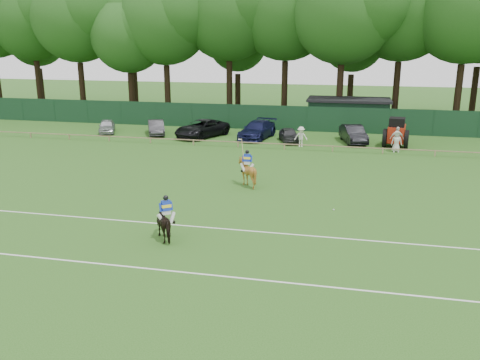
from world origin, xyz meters
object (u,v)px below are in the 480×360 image
(horse_dark, at_px, (167,223))
(sedan_navy, at_px, (257,130))
(suv_black, at_px, (202,129))
(spectator_left, at_px, (301,137))
(horse_chestnut, at_px, (247,172))
(tractor, at_px, (396,133))
(spectator_mid, at_px, (397,139))
(sedan_grey, at_px, (156,127))
(sedan_silver, at_px, (107,126))
(estate_black, at_px, (353,134))
(spectator_right, at_px, (397,141))
(polo_ball, at_px, (334,210))
(hatch_grey, at_px, (289,135))
(utility_shed, at_px, (348,113))

(horse_dark, height_order, sedan_navy, sedan_navy)
(suv_black, xyz_separation_m, spectator_left, (9.58, -2.40, 0.06))
(horse_chestnut, distance_m, spectator_left, 12.91)
(horse_chestnut, height_order, tractor, tractor)
(horse_chestnut, distance_m, spectator_mid, 16.41)
(horse_chestnut, relative_size, spectator_mid, 0.90)
(horse_dark, xyz_separation_m, sedan_grey, (-10.38, 24.92, -0.09))
(sedan_silver, distance_m, suv_black, 9.84)
(sedan_silver, xyz_separation_m, estate_black, (23.81, 0.22, 0.13))
(estate_black, bearing_deg, horse_chestnut, -127.13)
(sedan_grey, distance_m, spectator_right, 22.39)
(horse_chestnut, height_order, suv_black, horse_chestnut)
(suv_black, bearing_deg, horse_dark, -52.34)
(sedan_silver, height_order, polo_ball, sedan_silver)
(horse_dark, relative_size, sedan_navy, 0.33)
(horse_dark, distance_m, sedan_navy, 25.04)
(horse_dark, distance_m, sedan_grey, 26.99)
(hatch_grey, relative_size, estate_black, 0.79)
(estate_black, distance_m, polo_ball, 19.26)
(horse_dark, xyz_separation_m, hatch_grey, (2.68, 23.99, -0.15))
(suv_black, xyz_separation_m, hatch_grey, (8.34, -0.63, -0.18))
(horse_chestnut, xyz_separation_m, estate_black, (6.47, 15.54, -0.12))
(hatch_grey, xyz_separation_m, spectator_left, (1.24, -1.77, 0.24))
(horse_dark, xyz_separation_m, estate_black, (8.31, 25.01, -0.00))
(sedan_navy, distance_m, spectator_right, 12.64)
(sedan_navy, distance_m, hatch_grey, 3.29)
(sedan_grey, bearing_deg, tractor, -26.31)
(sedan_navy, xyz_separation_m, spectator_mid, (12.28, -2.56, 0.19))
(sedan_silver, bearing_deg, spectator_left, -31.38)
(spectator_left, bearing_deg, spectator_mid, -5.68)
(sedan_silver, relative_size, utility_shed, 0.45)
(sedan_grey, xyz_separation_m, estate_black, (18.69, 0.09, 0.09))
(horse_dark, distance_m, tractor, 26.93)
(suv_black, bearing_deg, spectator_left, 10.64)
(horse_dark, height_order, tractor, tractor)
(sedan_silver, height_order, utility_shed, utility_shed)
(horse_dark, bearing_deg, spectator_mid, -156.53)
(hatch_grey, bearing_deg, sedan_navy, 143.48)
(suv_black, xyz_separation_m, polo_ball, (13.09, -18.83, -0.76))
(horse_chestnut, relative_size, sedan_grey, 0.43)
(sedan_navy, xyz_separation_m, spectator_left, (4.35, -2.83, 0.06))
(spectator_mid, bearing_deg, sedan_navy, 151.21)
(estate_black, height_order, spectator_mid, spectator_mid)
(spectator_left, bearing_deg, spectator_right, -10.51)
(horse_dark, relative_size, spectator_right, 1.05)
(sedan_silver, height_order, spectator_right, spectator_right)
(hatch_grey, relative_size, spectator_right, 2.11)
(sedan_grey, xyz_separation_m, sedan_navy, (9.95, 0.12, 0.12))
(sedan_navy, relative_size, estate_black, 1.18)
(horse_chestnut, height_order, hatch_grey, horse_chestnut)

